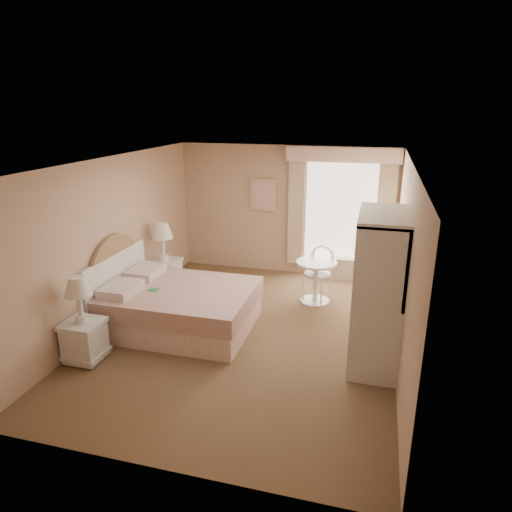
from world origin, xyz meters
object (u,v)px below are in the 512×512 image
(cafe_chair, at_px, (319,269))
(armoire, at_px, (378,303))
(round_table, at_px, (316,275))
(nightstand_far, at_px, (164,267))
(nightstand_near, at_px, (83,330))
(bed, at_px, (174,305))

(cafe_chair, relative_size, armoire, 0.47)
(round_table, bearing_deg, nightstand_far, -173.59)
(armoire, bearing_deg, nightstand_far, 159.21)
(nightstand_near, relative_size, nightstand_far, 0.91)
(armoire, bearing_deg, round_table, 120.80)
(bed, xyz_separation_m, nightstand_near, (-0.72, -1.19, 0.08))
(bed, xyz_separation_m, cafe_chair, (1.96, 1.61, 0.19))
(round_table, xyz_separation_m, armoire, (1.00, -1.68, 0.34))
(cafe_chair, bearing_deg, armoire, -41.72)
(round_table, bearing_deg, armoire, -59.20)
(cafe_chair, height_order, armoire, armoire)
(bed, relative_size, round_table, 2.96)
(bed, bearing_deg, cafe_chair, 39.32)
(bed, relative_size, cafe_chair, 2.28)
(nightstand_far, distance_m, armoire, 3.92)
(nightstand_far, relative_size, cafe_chair, 1.35)
(bed, xyz_separation_m, nightstand_far, (-0.72, 1.17, 0.13))
(armoire, bearing_deg, cafe_chair, 117.98)
(nightstand_near, relative_size, round_table, 1.59)
(nightstand_far, height_order, cafe_chair, nightstand_far)
(nightstand_far, distance_m, cafe_chair, 2.72)
(round_table, distance_m, armoire, 1.99)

